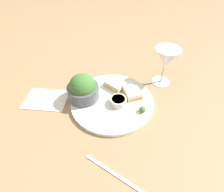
% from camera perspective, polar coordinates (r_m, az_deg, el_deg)
% --- Properties ---
extents(ground_plane, '(4.00, 4.00, 0.00)m').
position_cam_1_polar(ground_plane, '(0.66, 0.00, -2.12)').
color(ground_plane, '#93704C').
extents(dinner_plate, '(0.30, 0.30, 0.01)m').
position_cam_1_polar(dinner_plate, '(0.65, 0.00, -1.69)').
color(dinner_plate, silver).
rests_on(dinner_plate, ground_plane).
extents(salad_bowl, '(0.11, 0.11, 0.10)m').
position_cam_1_polar(salad_bowl, '(0.64, -9.46, 2.29)').
color(salad_bowl, '#4C5156').
rests_on(salad_bowl, dinner_plate).
extents(sauce_ramekin, '(0.06, 0.06, 0.03)m').
position_cam_1_polar(sauce_ramekin, '(0.62, 2.06, -1.62)').
color(sauce_ramekin, beige).
rests_on(sauce_ramekin, dinner_plate).
extents(cheese_toast_near, '(0.09, 0.09, 0.03)m').
position_cam_1_polar(cheese_toast_near, '(0.69, 1.07, 3.79)').
color(cheese_toast_near, tan).
rests_on(cheese_toast_near, dinner_plate).
extents(cheese_toast_far, '(0.07, 0.06, 0.03)m').
position_cam_1_polar(cheese_toast_far, '(0.66, 6.53, 1.17)').
color(cheese_toast_far, tan).
rests_on(cheese_toast_far, dinner_plate).
extents(wine_glass, '(0.09, 0.09, 0.16)m').
position_cam_1_polar(wine_glass, '(0.71, 17.27, 11.44)').
color(wine_glass, silver).
rests_on(wine_glass, ground_plane).
extents(garnish, '(0.02, 0.02, 0.02)m').
position_cam_1_polar(garnish, '(0.61, 9.90, -4.35)').
color(garnish, '#477533').
rests_on(garnish, dinner_plate).
extents(napkin, '(0.16, 0.19, 0.01)m').
position_cam_1_polar(napkin, '(0.71, -20.70, -0.95)').
color(napkin, beige).
rests_on(napkin, ground_plane).
extents(fork, '(0.15, 0.14, 0.01)m').
position_cam_1_polar(fork, '(0.51, 1.20, -24.27)').
color(fork, silver).
rests_on(fork, ground_plane).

